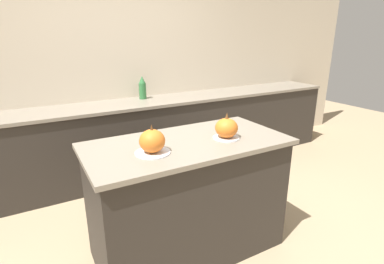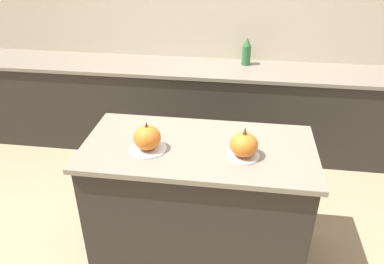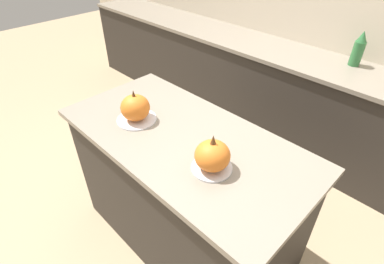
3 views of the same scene
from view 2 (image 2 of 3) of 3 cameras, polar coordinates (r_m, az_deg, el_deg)
The scene contains 7 objects.
ground_plane at distance 3.00m, azimuth 0.83°, elevation -17.62°, with size 12.00×12.00×0.00m, color tan.
wall_back at distance 4.02m, azimuth 4.45°, elevation 15.69°, with size 8.00×0.06×2.50m.
kitchen_island at distance 2.68m, azimuth 0.90°, elevation -10.71°, with size 1.50×0.75×0.94m.
back_counter at distance 3.97m, azimuth 3.68°, elevation 3.48°, with size 6.00×0.60×0.92m.
pumpkin_cake_left at distance 2.34m, azimuth -6.83°, elevation -1.01°, with size 0.24×0.24×0.20m.
pumpkin_cake_right at distance 2.28m, azimuth 7.91°, elevation -2.03°, with size 0.20×0.20×0.20m.
bottle_tall at distance 3.88m, azimuth 8.31°, elevation 12.02°, with size 0.09×0.09×0.28m.
Camera 2 is at (0.24, -2.03, 2.20)m, focal length 35.00 mm.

